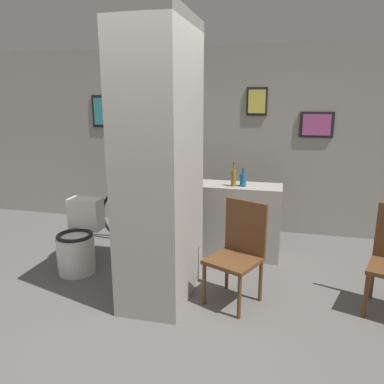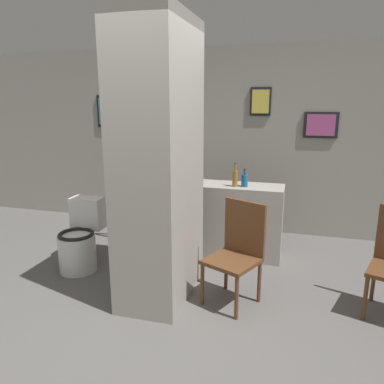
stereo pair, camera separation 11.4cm
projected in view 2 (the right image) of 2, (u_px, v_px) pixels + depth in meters
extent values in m
plane|color=#5B5956|center=(142.00, 320.00, 3.29)|extent=(14.00, 14.00, 0.00)
cube|color=gray|center=(210.00, 140.00, 5.43)|extent=(8.00, 0.06, 2.60)
cube|color=black|center=(108.00, 111.00, 5.71)|extent=(0.36, 0.02, 0.48)
cube|color=teal|center=(108.00, 111.00, 5.70)|extent=(0.30, 0.01, 0.39)
cube|color=black|center=(321.00, 125.00, 4.93)|extent=(0.44, 0.02, 0.34)
cube|color=#B24C8C|center=(321.00, 125.00, 4.92)|extent=(0.36, 0.01, 0.28)
cube|color=black|center=(261.00, 101.00, 5.07)|extent=(0.28, 0.02, 0.38)
cube|color=#E0CC4C|center=(260.00, 102.00, 5.06)|extent=(0.23, 0.01, 0.31)
cube|color=gray|center=(160.00, 164.00, 3.46)|extent=(0.57, 1.05, 2.60)
cylinder|color=#593319|center=(119.00, 138.00, 3.29)|extent=(0.03, 0.40, 0.40)
cylinder|color=red|center=(117.00, 138.00, 3.29)|extent=(0.01, 0.07, 0.07)
cube|color=gray|center=(226.00, 219.00, 4.60)|extent=(1.35, 0.44, 0.89)
cylinder|color=white|center=(78.00, 253.00, 4.19)|extent=(0.41, 0.41, 0.42)
torus|color=black|center=(76.00, 234.00, 4.14)|extent=(0.39, 0.39, 0.04)
cube|color=white|center=(88.00, 213.00, 4.34)|extent=(0.37, 0.20, 0.36)
cylinder|color=brown|center=(202.00, 284.00, 3.49)|extent=(0.04, 0.04, 0.41)
cylinder|color=brown|center=(237.00, 298.00, 3.25)|extent=(0.04, 0.04, 0.41)
cylinder|color=brown|center=(226.00, 270.00, 3.78)|extent=(0.04, 0.04, 0.41)
cylinder|color=brown|center=(259.00, 282.00, 3.54)|extent=(0.04, 0.04, 0.41)
cube|color=brown|center=(232.00, 261.00, 3.46)|extent=(0.58, 0.58, 0.04)
cube|color=brown|center=(245.00, 227.00, 3.54)|extent=(0.41, 0.21, 0.52)
cylinder|color=brown|center=(365.00, 298.00, 3.25)|extent=(0.04, 0.04, 0.41)
cylinder|color=brown|center=(373.00, 281.00, 3.55)|extent=(0.04, 0.04, 0.41)
torus|color=black|center=(128.00, 215.00, 5.07)|extent=(0.71, 0.04, 0.71)
torus|color=black|center=(200.00, 221.00, 4.81)|extent=(0.71, 0.04, 0.71)
cylinder|color=maroon|center=(163.00, 204.00, 4.89)|extent=(0.93, 0.04, 0.04)
cylinder|color=maroon|center=(145.00, 203.00, 4.96)|extent=(0.03, 0.03, 0.37)
cylinder|color=maroon|center=(196.00, 207.00, 4.78)|extent=(0.03, 0.03, 0.34)
cube|color=black|center=(144.00, 188.00, 4.91)|extent=(0.16, 0.06, 0.04)
cylinder|color=#262626|center=(196.00, 194.00, 4.73)|extent=(0.03, 0.42, 0.03)
cylinder|color=olive|center=(235.00, 179.00, 4.37)|extent=(0.06, 0.06, 0.19)
cylinder|color=olive|center=(235.00, 168.00, 4.34)|extent=(0.02, 0.02, 0.08)
sphere|color=#333333|center=(235.00, 163.00, 4.33)|extent=(0.03, 0.03, 0.03)
cylinder|color=#19598C|center=(245.00, 181.00, 4.37)|extent=(0.08, 0.08, 0.14)
cylinder|color=#19598C|center=(245.00, 172.00, 4.34)|extent=(0.03, 0.03, 0.06)
sphere|color=#333333|center=(245.00, 169.00, 4.33)|extent=(0.03, 0.03, 0.03)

